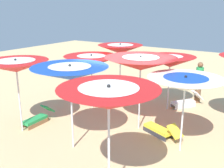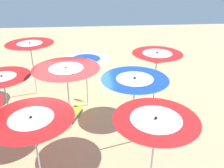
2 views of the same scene
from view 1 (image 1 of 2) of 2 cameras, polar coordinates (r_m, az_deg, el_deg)
ground at (r=9.02m, az=3.17°, el=-9.52°), size 35.65×35.65×0.04m
beach_umbrella_0 at (r=4.91m, az=-0.72°, el=-3.04°), size 1.95×1.95×2.54m
beach_umbrella_1 at (r=7.17m, az=15.59°, el=0.01°), size 2.01×2.01×2.20m
beach_umbrella_3 at (r=7.11m, az=-9.09°, el=2.40°), size 2.08×2.08×2.46m
beach_umbrella_4 at (r=8.28m, az=6.23°, el=4.45°), size 2.28×2.28×2.48m
beach_umbrella_5 at (r=10.24m, az=12.49°, el=4.79°), size 1.92×1.92×2.20m
beach_umbrella_6 at (r=8.59m, az=-20.11°, el=3.67°), size 1.99×1.99×2.41m
beach_umbrella_7 at (r=10.20m, az=-4.48°, el=5.06°), size 2.14×2.14×2.18m
beach_umbrella_8 at (r=11.37m, az=1.81°, el=7.58°), size 1.93×1.93×2.43m
lounger_0 at (r=11.16m, az=15.66°, el=-3.70°), size 1.09×1.34×0.62m
lounger_2 at (r=8.53m, az=10.47°, el=-9.76°), size 1.42×0.83×0.55m
lounger_3 at (r=9.57m, az=-15.93°, el=-7.15°), size 0.39×1.29×0.56m
beachgoer_0 at (r=11.59m, az=18.33°, el=0.51°), size 0.30×0.30×1.75m
beach_ball at (r=13.40m, az=7.72°, el=-0.08°), size 0.33×0.33×0.33m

